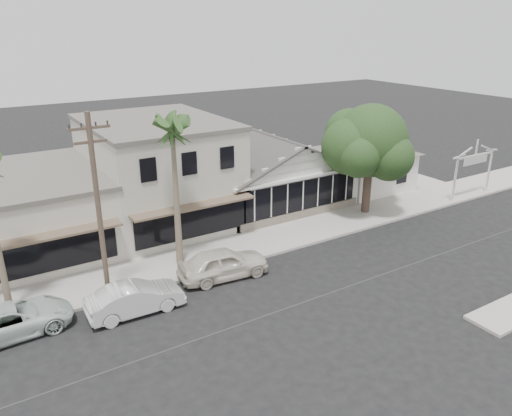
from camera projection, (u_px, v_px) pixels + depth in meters
ground at (324, 295)px, 24.31m from camera, size 140.00×140.00×0.00m
sidewalk_north at (119, 279)px, 25.66m from camera, size 90.00×3.50×0.15m
corner_shop at (269, 168)px, 35.77m from camera, size 10.40×8.60×5.10m
side_cottage at (362, 170)px, 39.46m from camera, size 6.00×6.00×3.00m
arch_sign at (475, 157)px, 36.55m from camera, size 4.12×0.12×3.95m
row_building_near at (158, 173)px, 32.38m from camera, size 8.00×10.00×6.50m
row_building_midnear at (10, 217)px, 28.31m from camera, size 10.00×10.00×4.20m
utility_pole at (98, 206)px, 22.27m from camera, size 1.80×0.24×9.00m
car_0 at (223, 263)px, 25.74m from camera, size 4.88×2.35×1.61m
car_1 at (135, 298)px, 22.64m from camera, size 4.42×1.64×1.44m
car_2 at (12, 320)px, 21.06m from camera, size 5.07×2.54×1.38m
shade_tree at (368, 142)px, 33.07m from camera, size 6.81×6.16×7.56m
palm_east at (172, 130)px, 24.73m from camera, size 2.72×2.72×8.70m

